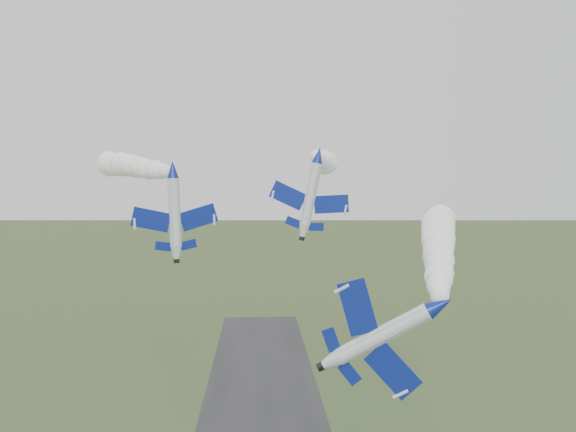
% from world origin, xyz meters
% --- Properties ---
extents(jet_lead, '(6.35, 13.33, 9.68)m').
position_xyz_m(jet_lead, '(14.76, -2.01, 32.40)').
color(jet_lead, silver).
extents(smoke_trail_jet_lead, '(23.29, 68.73, 5.82)m').
position_xyz_m(smoke_trail_jet_lead, '(24.97, 34.40, 34.46)').
color(smoke_trail_jet_lead, white).
extents(jet_pair_left, '(10.27, 11.88, 3.02)m').
position_xyz_m(jet_pair_left, '(-10.92, 20.54, 44.83)').
color(jet_pair_left, silver).
extents(smoke_trail_jet_pair_left, '(22.64, 55.59, 4.58)m').
position_xyz_m(smoke_trail_jet_pair_left, '(-21.65, 50.37, 46.40)').
color(smoke_trail_jet_pair_left, white).
extents(jet_pair_right, '(9.43, 11.47, 3.22)m').
position_xyz_m(jet_pair_right, '(6.40, 20.85, 46.56)').
color(jet_pair_right, silver).
extents(smoke_trail_jet_pair_right, '(8.97, 58.51, 4.46)m').
position_xyz_m(smoke_trail_jet_pair_right, '(10.20, 52.67, 47.37)').
color(smoke_trail_jet_pair_right, white).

